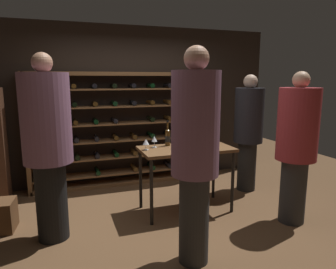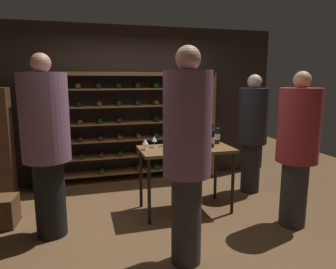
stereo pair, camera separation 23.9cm
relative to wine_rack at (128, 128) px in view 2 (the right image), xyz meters
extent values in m
plane|color=brown|center=(0.14, -1.49, -0.96)|extent=(9.39, 9.39, 0.00)
cube|color=black|center=(0.14, 0.21, 0.38)|extent=(5.19, 0.10, 2.67)
cube|color=brown|center=(-1.51, 0.00, -0.01)|extent=(0.06, 0.32, 1.90)
cube|color=brown|center=(1.51, 0.00, -0.01)|extent=(0.06, 0.32, 1.90)
cube|color=brown|center=(0.00, 0.00, 0.91)|extent=(3.02, 0.32, 0.06)
cube|color=brown|center=(0.00, 0.00, -0.93)|extent=(3.02, 0.32, 0.06)
cube|color=brown|center=(0.00, 0.00, -0.75)|extent=(2.94, 0.32, 0.02)
cylinder|color=black|center=(-1.41, 0.00, -0.70)|extent=(0.08, 0.30, 0.08)
cylinder|color=black|center=(-0.47, 0.00, -0.70)|extent=(0.08, 0.30, 0.08)
cylinder|color=#4C3314|center=(0.16, 0.00, -0.70)|extent=(0.08, 0.30, 0.08)
cylinder|color=black|center=(0.47, 0.00, -0.70)|extent=(0.08, 0.30, 0.08)
cylinder|color=black|center=(0.78, 0.00, -0.70)|extent=(0.08, 0.30, 0.08)
cylinder|color=#4C3314|center=(1.41, 0.00, -0.70)|extent=(0.08, 0.30, 0.08)
cube|color=brown|center=(0.00, 0.00, -0.47)|extent=(2.94, 0.32, 0.02)
cylinder|color=black|center=(-1.41, 0.00, -0.41)|extent=(0.08, 0.30, 0.08)
cylinder|color=black|center=(-1.10, 0.00, -0.41)|extent=(0.08, 0.30, 0.08)
cylinder|color=black|center=(-0.78, 0.00, -0.41)|extent=(0.08, 0.30, 0.08)
cylinder|color=black|center=(-0.47, 0.00, -0.41)|extent=(0.08, 0.30, 0.08)
cylinder|color=black|center=(-0.16, 0.00, -0.41)|extent=(0.08, 0.30, 0.08)
cylinder|color=#4C3314|center=(0.16, 0.00, -0.41)|extent=(0.08, 0.30, 0.08)
cylinder|color=black|center=(0.47, 0.00, -0.41)|extent=(0.08, 0.30, 0.08)
cylinder|color=black|center=(1.41, 0.00, -0.41)|extent=(0.08, 0.30, 0.08)
cube|color=brown|center=(0.00, 0.00, -0.18)|extent=(2.94, 0.32, 0.02)
cylinder|color=black|center=(-1.10, 0.00, -0.13)|extent=(0.08, 0.30, 0.08)
cylinder|color=black|center=(-0.78, 0.00, -0.13)|extent=(0.08, 0.30, 0.08)
cylinder|color=black|center=(-0.47, 0.00, -0.13)|extent=(0.08, 0.30, 0.08)
cylinder|color=#4C3314|center=(-0.16, 0.00, -0.13)|extent=(0.08, 0.30, 0.08)
cylinder|color=#4C3314|center=(0.16, 0.00, -0.13)|extent=(0.08, 0.30, 0.08)
cylinder|color=black|center=(0.47, 0.00, -0.13)|extent=(0.08, 0.30, 0.08)
cylinder|color=black|center=(0.78, 0.00, -0.13)|extent=(0.08, 0.30, 0.08)
cylinder|color=black|center=(1.10, 0.00, -0.13)|extent=(0.08, 0.30, 0.08)
cylinder|color=black|center=(1.41, 0.00, -0.13)|extent=(0.08, 0.30, 0.08)
cube|color=brown|center=(0.00, 0.00, 0.10)|extent=(2.94, 0.32, 0.02)
cylinder|color=#4C3314|center=(-1.41, 0.00, 0.15)|extent=(0.08, 0.30, 0.08)
cylinder|color=black|center=(-1.10, 0.00, 0.15)|extent=(0.08, 0.30, 0.08)
cylinder|color=#4C3314|center=(-0.78, 0.00, 0.15)|extent=(0.08, 0.30, 0.08)
cylinder|color=black|center=(-0.47, 0.00, 0.15)|extent=(0.08, 0.30, 0.08)
cylinder|color=black|center=(-0.16, 0.00, 0.15)|extent=(0.08, 0.30, 0.08)
cylinder|color=black|center=(0.47, 0.00, 0.15)|extent=(0.08, 0.30, 0.08)
cylinder|color=#4C3314|center=(0.78, 0.00, 0.15)|extent=(0.08, 0.30, 0.08)
cylinder|color=#4C3314|center=(1.10, 0.00, 0.15)|extent=(0.08, 0.30, 0.08)
cylinder|color=black|center=(1.41, 0.00, 0.15)|extent=(0.08, 0.30, 0.08)
cube|color=brown|center=(0.00, 0.00, 0.38)|extent=(2.94, 0.32, 0.02)
cylinder|color=#4C3314|center=(-1.41, 0.00, 0.44)|extent=(0.08, 0.30, 0.08)
cylinder|color=#4C3314|center=(-1.10, 0.00, 0.44)|extent=(0.08, 0.30, 0.08)
cylinder|color=black|center=(-0.78, 0.00, 0.44)|extent=(0.08, 0.30, 0.08)
cylinder|color=#4C3314|center=(-0.47, 0.00, 0.44)|extent=(0.08, 0.30, 0.08)
cylinder|color=black|center=(-0.16, 0.00, 0.44)|extent=(0.08, 0.30, 0.08)
cylinder|color=black|center=(0.16, 0.00, 0.44)|extent=(0.08, 0.30, 0.08)
cylinder|color=#4C3314|center=(0.47, 0.00, 0.44)|extent=(0.08, 0.30, 0.08)
cylinder|color=#4C3314|center=(0.78, 0.00, 0.44)|extent=(0.08, 0.30, 0.08)
cylinder|color=#4C3314|center=(1.10, 0.00, 0.44)|extent=(0.08, 0.30, 0.08)
cylinder|color=black|center=(1.41, 0.00, 0.44)|extent=(0.08, 0.30, 0.08)
cube|color=brown|center=(0.00, 0.00, 0.66)|extent=(2.94, 0.32, 0.02)
cylinder|color=black|center=(-1.41, 0.00, 0.72)|extent=(0.08, 0.30, 0.08)
cylinder|color=black|center=(-1.10, 0.00, 0.72)|extent=(0.08, 0.30, 0.08)
cylinder|color=#4C3314|center=(-0.78, 0.00, 0.72)|extent=(0.08, 0.30, 0.08)
cylinder|color=black|center=(-0.47, 0.00, 0.72)|extent=(0.08, 0.30, 0.08)
cylinder|color=black|center=(-0.16, 0.00, 0.72)|extent=(0.08, 0.30, 0.08)
cylinder|color=black|center=(0.16, 0.00, 0.72)|extent=(0.08, 0.30, 0.08)
cylinder|color=black|center=(0.47, 0.00, 0.72)|extent=(0.08, 0.30, 0.08)
cylinder|color=black|center=(0.78, 0.00, 0.72)|extent=(0.08, 0.30, 0.08)
cylinder|color=#4C3314|center=(1.10, 0.00, 0.72)|extent=(0.08, 0.30, 0.08)
cylinder|color=black|center=(1.41, 0.00, 0.72)|extent=(0.08, 0.30, 0.08)
cube|color=brown|center=(0.57, -1.38, -0.10)|extent=(1.23, 0.65, 0.04)
cylinder|color=black|center=(0.00, -1.66, -0.54)|extent=(0.04, 0.04, 0.84)
cylinder|color=black|center=(1.13, -1.66, -0.54)|extent=(0.04, 0.04, 0.84)
cylinder|color=black|center=(0.00, -1.11, -0.54)|extent=(0.04, 0.04, 0.84)
cylinder|color=black|center=(1.13, -1.11, -0.54)|extent=(0.04, 0.04, 0.84)
cylinder|color=#2C2C2C|center=(1.70, -2.15, -0.55)|extent=(0.31, 0.31, 0.81)
cylinder|color=#9E2D33|center=(1.70, -2.15, 0.29)|extent=(0.48, 0.48, 0.88)
sphere|color=tan|center=(1.70, -2.15, 0.82)|extent=(0.20, 0.20, 0.20)
cylinder|color=black|center=(1.80, -0.96, -0.56)|extent=(0.29, 0.29, 0.79)
cylinder|color=black|center=(1.80, -0.96, 0.26)|extent=(0.45, 0.45, 0.86)
sphere|color=beige|center=(1.80, -0.96, 0.79)|extent=(0.22, 0.22, 0.22)
cylinder|color=black|center=(-1.14, -1.60, -0.51)|extent=(0.34, 0.34, 0.89)
cylinder|color=#7A516B|center=(-1.14, -1.60, 0.42)|extent=(0.52, 0.52, 0.96)
sphere|color=#AD7A5B|center=(-1.14, -1.60, 0.99)|extent=(0.21, 0.21, 0.21)
cylinder|color=#2B2B2B|center=(0.18, -2.54, -0.51)|extent=(0.29, 0.29, 0.89)
cylinder|color=#7A516B|center=(0.18, -2.54, 0.42)|extent=(0.45, 0.45, 0.97)
sphere|color=#AD7A5B|center=(0.18, -2.54, 1.01)|extent=(0.23, 0.23, 0.23)
cylinder|color=#4C3314|center=(0.37, -1.19, 0.03)|extent=(0.07, 0.07, 0.21)
cone|color=#4C3314|center=(0.37, -1.19, 0.15)|extent=(0.07, 0.07, 0.03)
cylinder|color=#4C3314|center=(0.37, -1.19, 0.20)|extent=(0.03, 0.03, 0.09)
cylinder|color=black|center=(0.37, -1.19, 0.26)|extent=(0.03, 0.03, 0.02)
cylinder|color=black|center=(0.37, -1.19, 0.02)|extent=(0.07, 0.07, 0.08)
cylinder|color=black|center=(0.90, -1.46, 0.04)|extent=(0.07, 0.07, 0.23)
cone|color=black|center=(0.90, -1.46, 0.16)|extent=(0.07, 0.07, 0.03)
cylinder|color=black|center=(0.90, -1.46, 0.21)|extent=(0.03, 0.03, 0.08)
cylinder|color=#B7932D|center=(0.90, -1.46, 0.26)|extent=(0.03, 0.03, 0.02)
cylinder|color=silver|center=(0.90, -1.46, 0.03)|extent=(0.07, 0.07, 0.09)
cylinder|color=black|center=(1.08, -1.24, 0.03)|extent=(0.07, 0.07, 0.22)
cone|color=black|center=(1.08, -1.24, 0.16)|extent=(0.07, 0.07, 0.03)
cylinder|color=black|center=(1.08, -1.24, 0.21)|extent=(0.03, 0.03, 0.09)
cylinder|color=black|center=(1.08, -1.24, 0.27)|extent=(0.03, 0.03, 0.02)
cylinder|color=silver|center=(1.08, -1.24, 0.02)|extent=(0.07, 0.07, 0.08)
cylinder|color=silver|center=(0.17, -1.23, -0.07)|extent=(0.07, 0.07, 0.00)
cylinder|color=silver|center=(0.17, -1.23, -0.03)|extent=(0.01, 0.01, 0.08)
cone|color=silver|center=(0.17, -1.23, 0.04)|extent=(0.08, 0.08, 0.07)
cylinder|color=#590A14|center=(0.17, -1.23, 0.02)|extent=(0.04, 0.04, 0.03)
cylinder|color=silver|center=(0.02, -1.34, -0.07)|extent=(0.07, 0.07, 0.00)
cylinder|color=silver|center=(0.02, -1.34, -0.04)|extent=(0.01, 0.01, 0.07)
cone|color=silver|center=(0.02, -1.34, 0.03)|extent=(0.08, 0.08, 0.07)
cylinder|color=#590A14|center=(0.02, -1.34, 0.02)|extent=(0.05, 0.05, 0.03)
camera|label=1|loc=(-0.98, -5.10, 0.83)|focal=32.93mm
camera|label=2|loc=(-0.75, -5.17, 0.83)|focal=32.93mm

